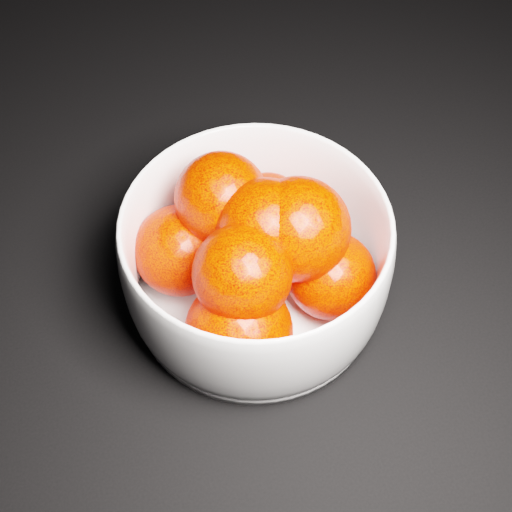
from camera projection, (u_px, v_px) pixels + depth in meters
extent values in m
cylinder|color=silver|center=(256.00, 292.00, 0.60)|extent=(0.20, 0.20, 0.01)
sphere|color=#FB1900|center=(268.00, 211.00, 0.60)|extent=(0.07, 0.07, 0.07)
sphere|color=#FB1900|center=(180.00, 251.00, 0.58)|extent=(0.07, 0.07, 0.07)
sphere|color=#FB1900|center=(239.00, 332.00, 0.53)|extent=(0.08, 0.08, 0.08)
sphere|color=#FB1900|center=(331.00, 276.00, 0.56)|extent=(0.07, 0.07, 0.07)
sphere|color=#FB1900|center=(221.00, 198.00, 0.55)|extent=(0.07, 0.07, 0.07)
sphere|color=#FB1900|center=(242.00, 274.00, 0.51)|extent=(0.07, 0.07, 0.07)
sphere|color=#FB1900|center=(298.00, 229.00, 0.54)|extent=(0.08, 0.08, 0.08)
sphere|color=#FB1900|center=(266.00, 229.00, 0.54)|extent=(0.08, 0.08, 0.08)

